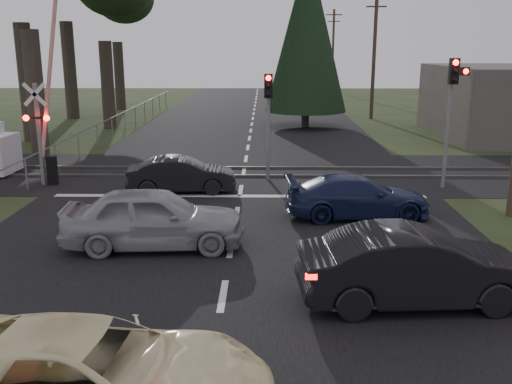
{
  "coord_description": "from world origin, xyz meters",
  "views": [
    {
      "loc": [
        0.87,
        -11.08,
        5.13
      ],
      "look_at": [
        0.64,
        3.78,
        1.3
      ],
      "focal_mm": 40.0,
      "sensor_mm": 36.0,
      "label": 1
    }
  ],
  "objects_px": {
    "cream_coupe": "(90,378)",
    "dark_car_far": "(182,175)",
    "utility_pole_far": "(333,49)",
    "blue_sedan": "(357,197)",
    "traffic_signal_center": "(268,108)",
    "dark_hatchback": "(416,267)",
    "traffic_signal_right": "(452,98)",
    "crossing_signal": "(45,131)",
    "utility_pole_mid": "(374,51)",
    "silver_car": "(154,218)"
  },
  "relations": [
    {
      "from": "utility_pole_far",
      "to": "traffic_signal_center",
      "type": "bearing_deg",
      "value": -99.6
    },
    {
      "from": "dark_hatchback",
      "to": "blue_sedan",
      "type": "bearing_deg",
      "value": -2.33
    },
    {
      "from": "dark_hatchback",
      "to": "silver_car",
      "type": "xyz_separation_m",
      "value": [
        -5.94,
        3.27,
        0.01
      ]
    },
    {
      "from": "traffic_signal_center",
      "to": "utility_pole_far",
      "type": "bearing_deg",
      "value": 80.4
    },
    {
      "from": "utility_pole_mid",
      "to": "dark_hatchback",
      "type": "height_order",
      "value": "utility_pole_mid"
    },
    {
      "from": "cream_coupe",
      "to": "blue_sedan",
      "type": "height_order",
      "value": "cream_coupe"
    },
    {
      "from": "utility_pole_far",
      "to": "silver_car",
      "type": "relative_size",
      "value": 1.93
    },
    {
      "from": "cream_coupe",
      "to": "silver_car",
      "type": "xyz_separation_m",
      "value": [
        -0.48,
        7.19,
        0.08
      ]
    },
    {
      "from": "dark_hatchback",
      "to": "utility_pole_mid",
      "type": "bearing_deg",
      "value": -13.06
    },
    {
      "from": "traffic_signal_right",
      "to": "cream_coupe",
      "type": "bearing_deg",
      "value": -123.55
    },
    {
      "from": "crossing_signal",
      "to": "utility_pole_far",
      "type": "xyz_separation_m",
      "value": [
        15.77,
        45.21,
        2.67
      ]
    },
    {
      "from": "utility_pole_mid",
      "to": "dark_hatchback",
      "type": "bearing_deg",
      "value": -98.56
    },
    {
      "from": "crossing_signal",
      "to": "dark_car_far",
      "type": "xyz_separation_m",
      "value": [
        5.18,
        -1.03,
        -1.43
      ]
    },
    {
      "from": "utility_pole_mid",
      "to": "dark_hatchback",
      "type": "distance_m",
      "value": 30.86
    },
    {
      "from": "crossing_signal",
      "to": "utility_pole_far",
      "type": "bearing_deg",
      "value": 70.77
    },
    {
      "from": "traffic_signal_right",
      "to": "dark_hatchback",
      "type": "relative_size",
      "value": 0.99
    },
    {
      "from": "traffic_signal_center",
      "to": "dark_hatchback",
      "type": "bearing_deg",
      "value": -74.94
    },
    {
      "from": "traffic_signal_right",
      "to": "silver_car",
      "type": "bearing_deg",
      "value": -145.84
    },
    {
      "from": "crossing_signal",
      "to": "traffic_signal_center",
      "type": "xyz_separation_m",
      "value": [
        8.27,
        0.89,
        0.75
      ]
    },
    {
      "from": "utility_pole_far",
      "to": "dark_car_far",
      "type": "height_order",
      "value": "utility_pole_far"
    },
    {
      "from": "traffic_signal_right",
      "to": "traffic_signal_center",
      "type": "xyz_separation_m",
      "value": [
        -6.55,
        1.2,
        -0.51
      ]
    },
    {
      "from": "crossing_signal",
      "to": "silver_car",
      "type": "height_order",
      "value": "crossing_signal"
    },
    {
      "from": "utility_pole_far",
      "to": "blue_sedan",
      "type": "relative_size",
      "value": 2.05
    },
    {
      "from": "dark_hatchback",
      "to": "dark_car_far",
      "type": "height_order",
      "value": "dark_hatchback"
    },
    {
      "from": "traffic_signal_right",
      "to": "silver_car",
      "type": "height_order",
      "value": "traffic_signal_right"
    },
    {
      "from": "cream_coupe",
      "to": "traffic_signal_center",
      "type": "bearing_deg",
      "value": -5.24
    },
    {
      "from": "traffic_signal_center",
      "to": "silver_car",
      "type": "height_order",
      "value": "traffic_signal_center"
    },
    {
      "from": "cream_coupe",
      "to": "blue_sedan",
      "type": "bearing_deg",
      "value": -23.2
    },
    {
      "from": "dark_hatchback",
      "to": "blue_sedan",
      "type": "xyz_separation_m",
      "value": [
        -0.23,
        6.1,
        -0.14
      ]
    },
    {
      "from": "silver_car",
      "to": "utility_pole_far",
      "type": "bearing_deg",
      "value": -14.94
    },
    {
      "from": "traffic_signal_right",
      "to": "dark_car_far",
      "type": "height_order",
      "value": "traffic_signal_right"
    },
    {
      "from": "traffic_signal_center",
      "to": "utility_pole_mid",
      "type": "distance_m",
      "value": 20.82
    },
    {
      "from": "utility_pole_mid",
      "to": "blue_sedan",
      "type": "relative_size",
      "value": 2.05
    },
    {
      "from": "traffic_signal_right",
      "to": "utility_pole_mid",
      "type": "bearing_deg",
      "value": 87.34
    },
    {
      "from": "traffic_signal_center",
      "to": "cream_coupe",
      "type": "relative_size",
      "value": 0.8
    },
    {
      "from": "traffic_signal_right",
      "to": "dark_car_far",
      "type": "distance_m",
      "value": 10.04
    },
    {
      "from": "traffic_signal_center",
      "to": "blue_sedan",
      "type": "xyz_separation_m",
      "value": [
        2.71,
        -4.85,
        -2.17
      ]
    },
    {
      "from": "traffic_signal_center",
      "to": "utility_pole_far",
      "type": "xyz_separation_m",
      "value": [
        7.5,
        44.32,
        1.92
      ]
    },
    {
      "from": "cream_coupe",
      "to": "dark_car_far",
      "type": "bearing_deg",
      "value": 6.94
    },
    {
      "from": "traffic_signal_right",
      "to": "dark_hatchback",
      "type": "distance_m",
      "value": 10.69
    },
    {
      "from": "crossing_signal",
      "to": "traffic_signal_center",
      "type": "distance_m",
      "value": 8.36
    },
    {
      "from": "traffic_signal_center",
      "to": "dark_hatchback",
      "type": "relative_size",
      "value": 0.86
    },
    {
      "from": "crossing_signal",
      "to": "blue_sedan",
      "type": "relative_size",
      "value": 1.59
    },
    {
      "from": "cream_coupe",
      "to": "dark_hatchback",
      "type": "xyz_separation_m",
      "value": [
        5.46,
        3.92,
        0.07
      ]
    },
    {
      "from": "crossing_signal",
      "to": "dark_car_far",
      "type": "distance_m",
      "value": 5.47
    },
    {
      "from": "traffic_signal_right",
      "to": "blue_sedan",
      "type": "xyz_separation_m",
      "value": [
        -3.83,
        -3.65,
        -2.68
      ]
    },
    {
      "from": "utility_pole_far",
      "to": "silver_car",
      "type": "distance_m",
      "value": 53.2
    },
    {
      "from": "utility_pole_mid",
      "to": "blue_sedan",
      "type": "bearing_deg",
      "value": -101.2
    },
    {
      "from": "utility_pole_mid",
      "to": "cream_coupe",
      "type": "xyz_separation_m",
      "value": [
        -10.02,
        -34.2,
        -4.01
      ]
    },
    {
      "from": "crossing_signal",
      "to": "dark_hatchback",
      "type": "height_order",
      "value": "crossing_signal"
    }
  ]
}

